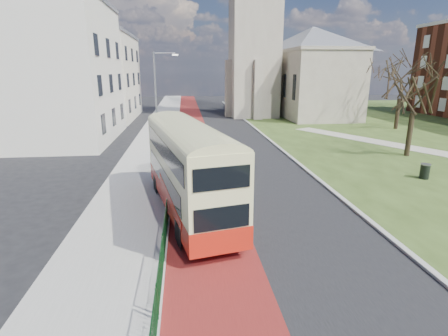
{
  "coord_description": "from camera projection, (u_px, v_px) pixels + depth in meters",
  "views": [
    {
      "loc": [
        -2.05,
        -13.34,
        6.65
      ],
      "look_at": [
        -0.21,
        3.06,
        2.0
      ],
      "focal_mm": 28.0,
      "sensor_mm": 36.0,
      "label": 1
    }
  ],
  "objects": [
    {
      "name": "ground",
      "position": [
        237.0,
        233.0,
        14.78
      ],
      "size": [
        160.0,
        160.0,
        0.0
      ],
      "primitive_type": "plane",
      "color": "black",
      "rests_on": "ground"
    },
    {
      "name": "road_carriageway",
      "position": [
        222.0,
        140.0,
        34.07
      ],
      "size": [
        9.0,
        120.0,
        0.01
      ],
      "primitive_type": "cube",
      "color": "black",
      "rests_on": "ground"
    },
    {
      "name": "bus_lane",
      "position": [
        194.0,
        141.0,
        33.78
      ],
      "size": [
        3.4,
        120.0,
        0.01
      ],
      "primitive_type": "cube",
      "color": "#591414",
      "rests_on": "ground"
    },
    {
      "name": "pavement_west",
      "position": [
        155.0,
        141.0,
        33.36
      ],
      "size": [
        4.0,
        120.0,
        0.12
      ],
      "primitive_type": "cube",
      "color": "gray",
      "rests_on": "ground"
    },
    {
      "name": "kerb_west",
      "position": [
        176.0,
        141.0,
        33.57
      ],
      "size": [
        0.25,
        120.0,
        0.13
      ],
      "primitive_type": "cube",
      "color": "#999993",
      "rests_on": "ground"
    },
    {
      "name": "kerb_east",
      "position": [
        264.0,
        135.0,
        36.46
      ],
      "size": [
        0.25,
        80.0,
        0.13
      ],
      "primitive_type": "cube",
      "color": "#999993",
      "rests_on": "ground"
    },
    {
      "name": "grass_green",
      "position": [
        440.0,
        132.0,
        38.61
      ],
      "size": [
        40.0,
        80.0,
        0.04
      ],
      "primitive_type": "cube",
      "color": "#2E4217",
      "rests_on": "ground"
    },
    {
      "name": "pedestrian_railing",
      "position": [
        170.0,
        191.0,
        18.14
      ],
      "size": [
        0.07,
        24.0,
        1.12
      ],
      "color": "#0D3C19",
      "rests_on": "ground"
    },
    {
      "name": "gothic_church",
      "position": [
        287.0,
        22.0,
        48.92
      ],
      "size": [
        16.38,
        18.0,
        40.0
      ],
      "color": "gray",
      "rests_on": "ground"
    },
    {
      "name": "street_block_near",
      "position": [
        55.0,
        71.0,
        32.55
      ],
      "size": [
        10.3,
        14.3,
        13.0
      ],
      "color": "beige",
      "rests_on": "ground"
    },
    {
      "name": "street_block_far",
      "position": [
        96.0,
        77.0,
        48.06
      ],
      "size": [
        10.3,
        16.3,
        11.5
      ],
      "color": "beige",
      "rests_on": "ground"
    },
    {
      "name": "streetlamp",
      "position": [
        158.0,
        94.0,
        30.28
      ],
      "size": [
        2.13,
        0.18,
        8.0
      ],
      "color": "gray",
      "rests_on": "pavement_west"
    },
    {
      "name": "bus",
      "position": [
        188.0,
        165.0,
        16.16
      ],
      "size": [
        4.38,
        10.26,
        4.18
      ],
      "rotation": [
        0.0,
        0.0,
        0.21
      ],
      "color": "#A91C0F",
      "rests_on": "ground"
    },
    {
      "name": "winter_tree_near",
      "position": [
        418.0,
        77.0,
        26.26
      ],
      "size": [
        7.7,
        7.7,
        8.78
      ],
      "rotation": [
        0.0,
        0.0,
        0.36
      ],
      "color": "black",
      "rests_on": "grass_green"
    },
    {
      "name": "winter_tree_far",
      "position": [
        403.0,
        74.0,
        38.93
      ],
      "size": [
        7.76,
        7.76,
        8.96
      ],
      "rotation": [
        0.0,
        0.0,
        -0.34
      ],
      "color": "black",
      "rests_on": "grass_green"
    },
    {
      "name": "litter_bin",
      "position": [
        425.0,
        171.0,
        21.88
      ],
      "size": [
        0.62,
        0.62,
        0.96
      ],
      "rotation": [
        0.0,
        0.0,
        -0.04
      ],
      "color": "black",
      "rests_on": "grass_green"
    }
  ]
}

